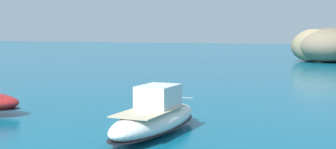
{
  "coord_description": "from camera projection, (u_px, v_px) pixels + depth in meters",
  "views": [
    {
      "loc": [
        14.32,
        -12.53,
        5.51
      ],
      "look_at": [
        0.7,
        17.65,
        2.38
      ],
      "focal_mm": 47.88,
      "sensor_mm": 36.0,
      "label": 1
    }
  ],
  "objects": [
    {
      "name": "islet_small",
      "position": [
        323.0,
        45.0,
        83.69
      ],
      "size": [
        14.23,
        16.04,
        6.38
      ],
      "color": "#9E8966",
      "rests_on": "ground"
    },
    {
      "name": "motorboat_white",
      "position": [
        155.0,
        118.0,
        24.33
      ],
      "size": [
        2.67,
        8.89,
        2.62
      ],
      "color": "white",
      "rests_on": "ground"
    }
  ]
}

